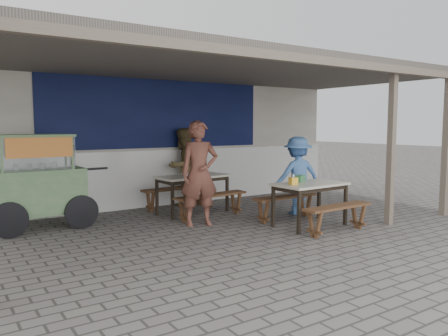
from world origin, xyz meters
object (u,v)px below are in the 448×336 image
at_px(condiment_bowl, 187,175).
at_px(donation_box, 300,178).
at_px(patron_street_side, 199,173).
at_px(bench_left_street, 211,200).
at_px(vendor_cart, 39,178).
at_px(patron_wall_side, 183,167).
at_px(table_right, 310,188).
at_px(patron_right_table, 297,175).
at_px(tissue_box, 293,181).
at_px(condiment_jar, 196,171).
at_px(bench_left_wall, 176,192).
at_px(table_left, 193,179).
at_px(bench_right_street, 338,213).
at_px(bench_right_wall, 285,202).

bearing_deg(condiment_bowl, donation_box, -56.41).
bearing_deg(patron_street_side, bench_left_street, 53.41).
bearing_deg(donation_box, patron_street_side, 150.03).
bearing_deg(vendor_cart, bench_left_street, -18.47).
height_order(bench_left_street, patron_wall_side, patron_wall_side).
height_order(table_right, donation_box, donation_box).
relative_size(patron_right_table, donation_box, 8.85).
distance_m(bench_left_street, donation_box, 1.71).
bearing_deg(patron_wall_side, condiment_bowl, 44.59).
distance_m(patron_street_side, tissue_box, 1.60).
xyz_separation_m(bench_left_street, table_right, (1.07, -1.49, 0.33)).
bearing_deg(condiment_bowl, patron_street_side, -106.48).
height_order(patron_right_table, condiment_jar, patron_right_table).
height_order(bench_left_street, bench_left_wall, same).
xyz_separation_m(table_left, patron_right_table, (1.68, -1.18, 0.09)).
height_order(bench_right_street, vendor_cart, vendor_cart).
height_order(patron_street_side, patron_wall_side, patron_street_side).
distance_m(bench_left_street, patron_right_table, 1.77).
bearing_deg(bench_right_wall, condiment_jar, 116.59).
height_order(table_left, bench_left_street, table_left).
distance_m(patron_wall_side, condiment_jar, 0.71).
bearing_deg(condiment_bowl, vendor_cart, 174.50).
relative_size(vendor_cart, condiment_jar, 19.28).
height_order(vendor_cart, patron_wall_side, patron_wall_side).
xyz_separation_m(bench_left_street, tissue_box, (0.69, -1.47, 0.47)).
bearing_deg(bench_right_wall, table_left, 125.04).
bearing_deg(patron_wall_side, bench_right_street, 82.13).
xyz_separation_m(donation_box, condiment_jar, (-0.90, 2.06, -0.01)).
bearing_deg(table_left, patron_wall_side, 67.64).
bearing_deg(bench_right_wall, bench_left_wall, 117.56).
distance_m(vendor_cart, condiment_jar, 2.98).
distance_m(bench_right_street, condiment_jar, 3.07).
bearing_deg(patron_wall_side, tissue_box, 77.59).
relative_size(patron_wall_side, donation_box, 9.77).
bearing_deg(bench_left_wall, condiment_jar, -62.29).
relative_size(table_left, tissue_box, 12.55).
xyz_separation_m(bench_left_wall, vendor_cart, (-2.72, -0.34, 0.52)).
bearing_deg(bench_left_wall, bench_left_street, -90.00).
xyz_separation_m(bench_right_street, tissue_box, (-0.40, 0.62, 0.48)).
xyz_separation_m(patron_street_side, donation_box, (1.52, -0.88, -0.10)).
distance_m(bench_left_wall, vendor_cart, 2.79).
height_order(bench_left_street, condiment_jar, condiment_jar).
xyz_separation_m(bench_left_street, donation_box, (1.04, -1.27, 0.47)).
relative_size(bench_right_street, patron_right_table, 0.90).
height_order(bench_left_street, patron_street_side, patron_street_side).
relative_size(bench_left_wall, tissue_box, 13.06).
relative_size(table_left, patron_street_side, 0.81).
relative_size(bench_left_wall, patron_wall_side, 0.92).
bearing_deg(condiment_jar, patron_street_side, -117.63).
height_order(bench_left_wall, bench_right_street, same).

